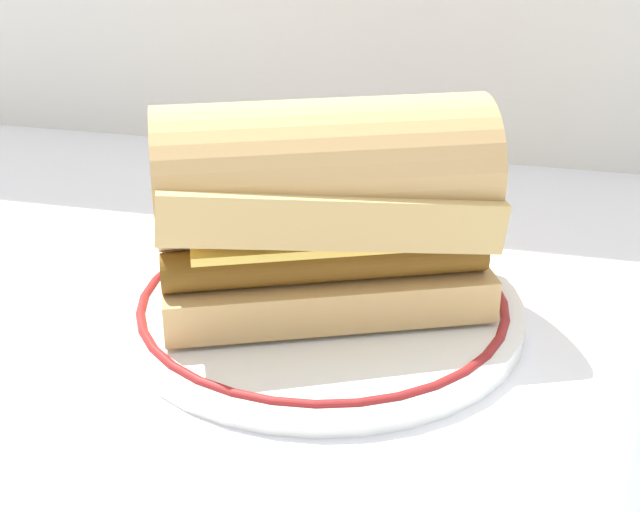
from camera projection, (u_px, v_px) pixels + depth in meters
The scene contains 4 objects.
ground_plane at pixel (323, 316), 0.56m from camera, with size 1.50×1.50×0.00m, color white.
plate at pixel (320, 309), 0.56m from camera, with size 0.25×0.25×0.01m.
sausage_sandwich at pixel (320, 207), 0.53m from camera, with size 0.22×0.17×0.13m.
salt_shaker at pixel (363, 159), 0.73m from camera, with size 0.03×0.03×0.07m.
Camera 1 is at (0.11, -0.48, 0.28)m, focal length 49.32 mm.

